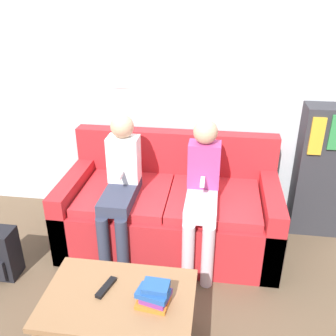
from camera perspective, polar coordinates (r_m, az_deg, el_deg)
ground_plane at (r=2.90m, az=-1.21°, el=-17.31°), size 10.00×10.00×0.00m
wall_back at (r=3.26m, az=1.69°, el=13.78°), size 8.00×0.06×2.60m
couch at (r=3.15m, az=0.35°, el=-6.49°), size 1.73×0.88×0.88m
coffee_table at (r=2.28m, az=-7.50°, el=-19.66°), size 0.86×0.57×0.41m
person_left at (r=2.87m, az=-7.25°, el=-2.24°), size 0.24×0.59×1.13m
person_right at (r=2.78m, az=5.25°, el=-3.14°), size 0.24×0.59×1.12m
tv_remote at (r=2.30m, az=-9.42°, el=-17.50°), size 0.09×0.17×0.02m
book_stack at (r=2.16m, az=-2.07°, el=-18.73°), size 0.20×0.18×0.13m
bookshelf at (r=3.42m, az=22.42°, el=-0.45°), size 0.43×0.27×1.15m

